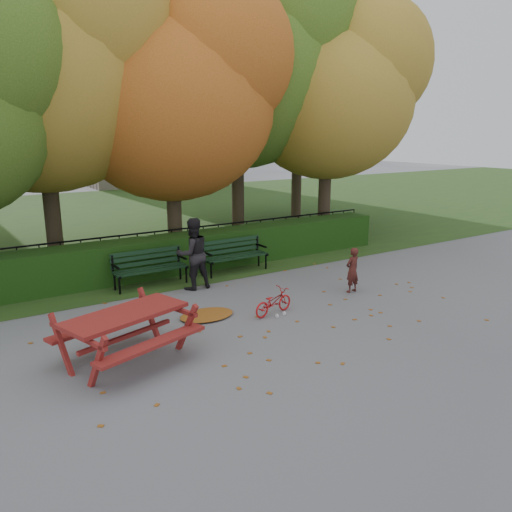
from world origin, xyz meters
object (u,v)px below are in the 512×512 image
child (352,270)px  bench_right (234,253)px  adult (193,254)px  tree_e (340,89)px  picnic_table (126,323)px  bicycle (273,302)px  tree_b (54,63)px  tree_g (308,91)px  tree_d (251,60)px  tree_c (184,90)px  bench_left (149,265)px

child → bench_right: bearing=-71.9°
adult → tree_e: bearing=-158.5°
picnic_table → bicycle: picnic_table is taller
tree_b → adult: tree_b is taller
child → adult: bearing=-43.6°
tree_e → adult: 8.68m
tree_b → tree_g: tree_b is taller
tree_e → tree_d: bearing=151.1°
tree_g → picnic_table: (-11.49, -9.85, -4.71)m
tree_d → adult: size_ratio=5.55×
bicycle → bench_right: bearing=-28.1°
tree_b → tree_g: 11.19m
tree_c → child: tree_c is taller
tree_d → adult: tree_d is taller
picnic_table → bench_left: bearing=46.7°
tree_b → picnic_table: 8.34m
bench_right → child: child is taller
bench_right → child: (1.42, -3.07, 0.02)m
tree_b → tree_c: size_ratio=1.10×
tree_d → child: bearing=-101.7°
picnic_table → tree_e: bearing=13.9°
adult → tree_d: bearing=-136.1°
tree_e → tree_g: size_ratio=0.95×
tree_d → bicycle: (-3.76, -6.81, -5.71)m
tree_e → adult: size_ratio=4.73×
tree_c → child: bearing=-72.4°
adult → tree_c: bearing=-114.3°
tree_b → tree_d: (6.32, 0.48, 0.58)m
bench_left → adult: (0.80, -0.80, 0.34)m
bicycle → child: bearing=-96.4°
tree_c → picnic_table: size_ratio=3.37×
adult → bicycle: size_ratio=1.70×
tree_e → bench_right: size_ratio=4.53×
tree_c → tree_e: 5.70m
tree_b → adult: (1.94, -3.85, -4.54)m
tree_d → child: size_ratio=8.92×
tree_c → bicycle: tree_c is taller
tree_g → picnic_table: bearing=-139.4°
bench_left → bicycle: size_ratio=1.77×
tree_c → bench_right: size_ratio=4.44×
tree_b → bench_left: size_ratio=4.88×
tree_c → bench_left: tree_c is taller
bench_left → bicycle: bench_left is taller
child → adult: size_ratio=0.62×
tree_e → tree_c: bearing=178.1°
tree_e → bench_left: tree_e is taller
tree_e → bicycle: size_ratio=8.04×
tree_b → bench_right: bearing=-40.7°
tree_e → bench_right: (-5.42, -2.07, -4.56)m
tree_b → bicycle: (2.56, -6.32, -5.14)m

